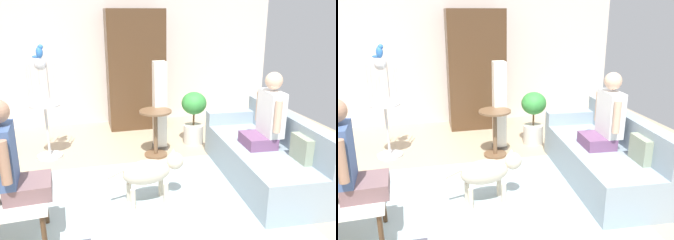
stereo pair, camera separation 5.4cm
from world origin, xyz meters
The scene contains 13 objects.
ground_plane centered at (0.00, 0.00, 0.00)m, with size 7.37×7.37×0.00m, color tan.
back_wall centered at (0.00, 3.13, 1.26)m, with size 6.04×0.12×2.51m, color silver.
area_rug centered at (0.00, -0.06, 0.00)m, with size 2.95×2.27×0.01m, color #9EB2B7.
couch centered at (1.53, 0.22, 0.30)m, with size 0.95×2.07×0.82m.
person_on_couch centered at (1.50, 0.20, 0.81)m, with size 0.43×0.56×0.89m.
person_on_armchair centered at (-1.23, -0.42, 0.81)m, with size 0.47×0.54×0.87m.
round_end_table centered at (0.37, 1.26, 0.40)m, with size 0.46×0.46×0.68m.
dog centered at (0.05, 0.01, 0.36)m, with size 0.85×0.33×0.57m.
bird_cage_stand centered at (-1.12, 1.58, 0.72)m, with size 0.41×0.41×1.41m.
parrot centered at (-1.11, 1.58, 1.50)m, with size 0.17×0.10×0.18m.
potted_plant centered at (1.06, 1.60, 0.47)m, with size 0.39×0.39×0.83m.
column_lamp centered at (0.49, 1.50, 0.66)m, with size 0.20×0.20×1.33m.
armoire_cabinet centered at (0.34, 2.72, 1.03)m, with size 0.98×0.56×2.05m, color #4C331E.
Camera 1 is at (-0.62, -3.35, 2.00)m, focal length 37.39 mm.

